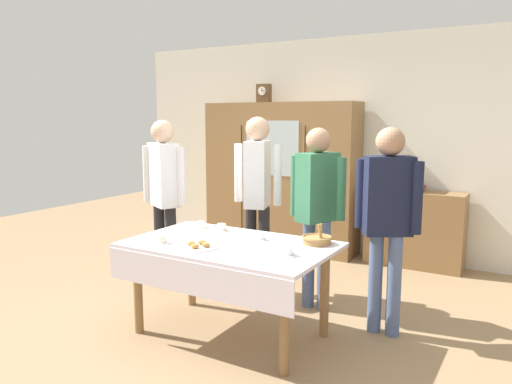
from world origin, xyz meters
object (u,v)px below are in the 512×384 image
(wall_cabinet, at_px, (280,176))
(person_behind_table_left, at_px, (257,186))
(book_stack, at_px, (416,186))
(tea_cup_front_edge, at_px, (260,237))
(person_beside_shelf, at_px, (388,211))
(bread_basket, at_px, (317,239))
(tea_cup_far_left, at_px, (288,252))
(bookshelf_low, at_px, (414,229))
(spoon_back_edge, at_px, (269,259))
(pastry_plate, at_px, (199,246))
(person_by_cabinet, at_px, (317,200))
(mantel_clock, at_px, (264,93))
(dining_table, at_px, (228,257))
(tea_cup_center, at_px, (201,225))
(person_near_right_end, at_px, (164,186))
(spoon_mid_left, at_px, (258,250))
(tea_cup_back_edge, at_px, (221,228))
(tea_cup_near_left, at_px, (162,240))

(wall_cabinet, distance_m, person_behind_table_left, 1.67)
(book_stack, distance_m, tea_cup_front_edge, 2.51)
(person_beside_shelf, bearing_deg, bread_basket, -145.41)
(tea_cup_far_left, bearing_deg, bread_basket, 83.82)
(bookshelf_low, relative_size, spoon_back_edge, 9.19)
(pastry_plate, bearing_deg, person_by_cabinet, 66.09)
(wall_cabinet, bearing_deg, mantel_clock, -179.85)
(wall_cabinet, height_order, person_beside_shelf, wall_cabinet)
(dining_table, relative_size, bookshelf_low, 1.46)
(bread_basket, relative_size, spoon_back_edge, 2.02)
(tea_cup_front_edge, bearing_deg, bookshelf_low, 74.36)
(tea_cup_center, distance_m, person_behind_table_left, 0.77)
(tea_cup_front_edge, xyz_separation_m, bread_basket, (0.44, 0.13, 0.01))
(spoon_back_edge, xyz_separation_m, person_near_right_end, (-1.67, 0.85, 0.28))
(spoon_mid_left, relative_size, person_near_right_end, 0.07)
(mantel_clock, distance_m, person_by_cabinet, 2.50)
(dining_table, relative_size, person_near_right_end, 0.94)
(mantel_clock, xyz_separation_m, person_near_right_end, (-0.05, -1.93, -0.99))
(pastry_plate, bearing_deg, wall_cabinet, 105.52)
(tea_cup_far_left, relative_size, tea_cup_front_edge, 1.00)
(wall_cabinet, relative_size, tea_cup_front_edge, 15.85)
(person_behind_table_left, bearing_deg, tea_cup_far_left, -50.76)
(bookshelf_low, distance_m, tea_cup_back_edge, 2.58)
(dining_table, height_order, spoon_back_edge, spoon_back_edge)
(spoon_mid_left, bearing_deg, mantel_clock, 118.82)
(bookshelf_low, relative_size, tea_cup_back_edge, 8.41)
(bookshelf_low, distance_m, person_near_right_end, 2.90)
(wall_cabinet, bearing_deg, tea_cup_near_left, -81.09)
(spoon_mid_left, bearing_deg, bread_basket, 53.10)
(bookshelf_low, xyz_separation_m, person_near_right_end, (-2.03, -1.98, 0.59))
(tea_cup_far_left, bearing_deg, pastry_plate, -167.05)
(person_beside_shelf, bearing_deg, dining_table, -147.37)
(tea_cup_back_edge, bearing_deg, person_by_cabinet, 39.91)
(wall_cabinet, relative_size, person_near_right_end, 1.22)
(bread_basket, bearing_deg, person_beside_shelf, 34.59)
(tea_cup_far_left, relative_size, tea_cup_near_left, 1.00)
(tea_cup_center, bearing_deg, book_stack, 60.14)
(dining_table, xyz_separation_m, spoon_back_edge, (0.47, -0.20, 0.11))
(person_behind_table_left, distance_m, person_near_right_end, 0.94)
(bread_basket, relative_size, person_near_right_end, 0.14)
(person_by_cabinet, bearing_deg, tea_cup_near_left, -125.97)
(pastry_plate, distance_m, person_beside_shelf, 1.48)
(bookshelf_low, relative_size, tea_cup_center, 8.41)
(tea_cup_back_edge, bearing_deg, tea_cup_center, -175.66)
(book_stack, relative_size, person_by_cabinet, 0.14)
(tea_cup_center, relative_size, tea_cup_back_edge, 1.00)
(mantel_clock, height_order, pastry_plate, mantel_clock)
(wall_cabinet, height_order, person_by_cabinet, wall_cabinet)
(tea_cup_front_edge, relative_size, spoon_mid_left, 1.09)
(wall_cabinet, bearing_deg, spoon_mid_left, -65.50)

